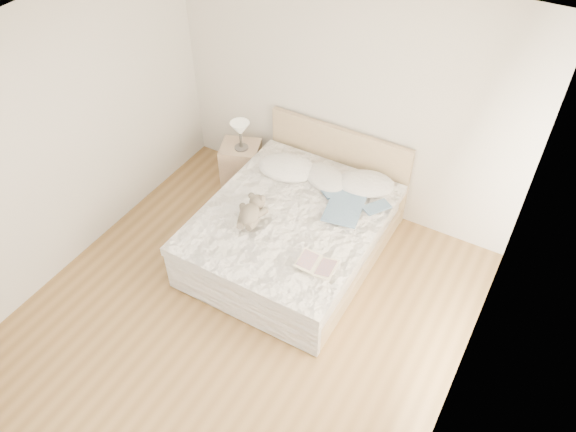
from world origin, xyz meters
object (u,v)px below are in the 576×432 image
at_px(photo_book, 284,169).
at_px(teddy_bear, 250,220).
at_px(table_lamp, 240,130).
at_px(nightstand, 241,165).
at_px(bed, 295,230).
at_px(childrens_book, 317,265).

distance_m(photo_book, teddy_bear, 0.89).
xyz_separation_m(table_lamp, teddy_bear, (0.79, -1.05, -0.16)).
height_order(nightstand, photo_book, photo_book).
bearing_deg(teddy_bear, nightstand, 113.76).
bearing_deg(bed, photo_book, 130.82).
bearing_deg(bed, nightstand, 149.16).
height_order(bed, teddy_bear, bed).
relative_size(bed, table_lamp, 6.07).
height_order(bed, nightstand, bed).
bearing_deg(bed, teddy_bear, -126.22).
xyz_separation_m(bed, table_lamp, (-1.09, 0.65, 0.51)).
distance_m(nightstand, teddy_bear, 1.41).
distance_m(table_lamp, teddy_bear, 1.33).
xyz_separation_m(nightstand, table_lamp, (0.04, -0.03, 0.53)).
distance_m(bed, photo_book, 0.71).
relative_size(nightstand, table_lamp, 1.58).
bearing_deg(table_lamp, childrens_book, -36.95).
height_order(nightstand, table_lamp, table_lamp).
distance_m(bed, nightstand, 1.32).
xyz_separation_m(bed, nightstand, (-1.13, 0.67, -0.03)).
bearing_deg(photo_book, table_lamp, 133.13).
bearing_deg(table_lamp, teddy_bear, -52.91).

